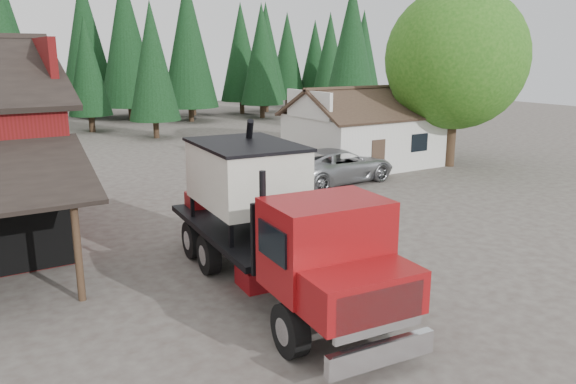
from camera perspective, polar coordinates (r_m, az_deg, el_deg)
ground at (r=16.50m, az=1.06°, el=-9.23°), size 120.00×120.00×0.00m
farmhouse at (r=33.71m, az=7.78°, el=5.58°), size 8.60×6.42×4.65m
deciduous_tree at (r=33.96m, az=16.72°, el=12.38°), size 8.00×8.00×10.20m
conifer_backdrop at (r=55.75m, az=-23.10°, el=6.14°), size 76.00×16.00×16.00m
near_pine_b at (r=45.06m, az=-13.61°, el=12.79°), size 3.96×3.96×10.40m
near_pine_c at (r=49.15m, az=6.48°, el=14.32°), size 4.84×4.84×12.40m
feed_truck at (r=15.33m, az=-1.65°, el=-2.57°), size 3.47×10.32×4.58m
silver_car at (r=28.97m, az=5.06°, el=2.71°), size 6.56×3.45×1.76m
equip_box at (r=16.14m, az=-3.57°, el=-8.66°), size 0.79×1.15×0.60m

